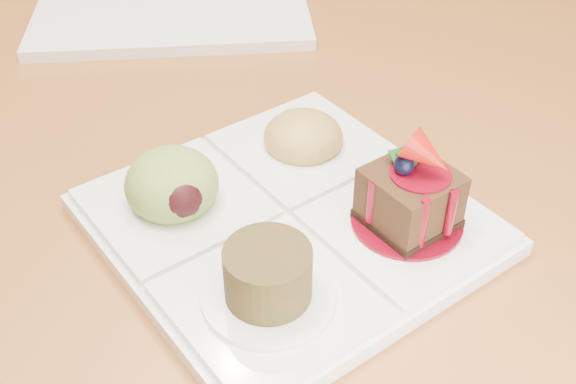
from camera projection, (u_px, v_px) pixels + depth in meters
name	position (u px, v px, depth m)	size (l,w,h in m)	color
ground	(116.00, 301.00, 1.45)	(6.00, 6.00, 0.00)	brown
sampler_plate	(283.00, 209.00, 0.49)	(0.27, 0.27, 0.09)	white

